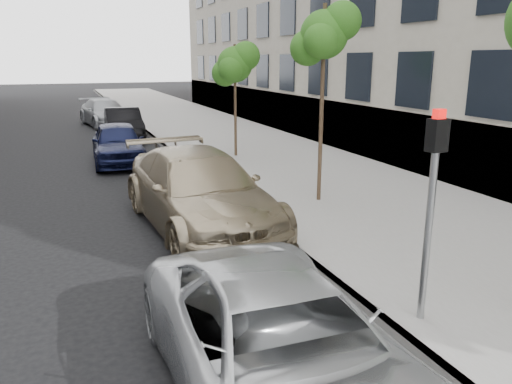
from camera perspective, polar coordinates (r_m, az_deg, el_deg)
sidewalk at (r=28.03m, az=-6.59°, el=7.58°), size 6.40×72.00×0.14m
curb at (r=27.41m, az=-12.96°, el=7.14°), size 0.15×72.00×0.14m
tree_mid at (r=12.45m, az=7.89°, el=17.33°), size 1.53×1.33×4.80m
tree_far at (r=18.40m, az=-2.35°, el=14.36°), size 1.63×1.43×4.10m
signal_pole at (r=6.89m, az=19.47°, el=0.03°), size 0.26×0.20×2.89m
minivan at (r=5.48m, az=2.92°, el=-17.46°), size 2.41×5.04×1.39m
suv at (r=10.95m, az=-6.47°, el=0.12°), size 2.74×5.95×1.68m
sedan_blue at (r=18.51m, az=-15.51°, el=5.43°), size 1.92×4.38×1.47m
sedan_black at (r=24.04m, az=-14.91°, el=7.53°), size 1.66×4.42×1.44m
sedan_rear at (r=29.27m, az=-16.86°, el=8.67°), size 2.82×5.33×1.47m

